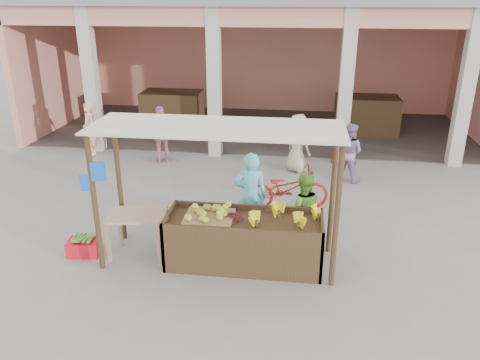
# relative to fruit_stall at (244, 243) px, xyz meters

# --- Properties ---
(ground) EXTENTS (60.00, 60.00, 0.00)m
(ground) POSITION_rel_fruit_stall_xyz_m (-0.50, 0.00, -0.40)
(ground) COLOR slate
(ground) RESTS_ON ground
(market_building) EXTENTS (14.40, 6.40, 4.20)m
(market_building) POSITION_rel_fruit_stall_xyz_m (-0.45, 8.93, 2.30)
(market_building) COLOR #E38E77
(market_building) RESTS_ON ground
(fruit_stall) EXTENTS (2.60, 0.95, 0.80)m
(fruit_stall) POSITION_rel_fruit_stall_xyz_m (0.00, 0.00, 0.00)
(fruit_stall) COLOR #49341D
(fruit_stall) RESTS_ON ground
(stall_awning) EXTENTS (4.09, 1.35, 2.39)m
(stall_awning) POSITION_rel_fruit_stall_xyz_m (-0.51, 0.06, 1.58)
(stall_awning) COLOR #49341D
(stall_awning) RESTS_ON ground
(banana_heap) EXTENTS (1.14, 0.62, 0.21)m
(banana_heap) POSITION_rel_fruit_stall_xyz_m (0.69, 0.04, 0.50)
(banana_heap) COLOR yellow
(banana_heap) RESTS_ON fruit_stall
(melon_tray) EXTENTS (0.81, 0.70, 0.21)m
(melon_tray) POSITION_rel_fruit_stall_xyz_m (-0.59, 0.01, 0.50)
(melon_tray) COLOR #996E4F
(melon_tray) RESTS_ON fruit_stall
(berry_heap) EXTENTS (0.44, 0.36, 0.14)m
(berry_heap) POSITION_rel_fruit_stall_xyz_m (-0.20, 0.04, 0.47)
(berry_heap) COLOR maroon
(berry_heap) RESTS_ON fruit_stall
(side_table) EXTENTS (1.10, 0.83, 0.81)m
(side_table) POSITION_rel_fruit_stall_xyz_m (-1.86, 0.04, 0.27)
(side_table) COLOR tan
(side_table) RESTS_ON ground
(papaya_pile) EXTENTS (0.63, 0.36, 0.18)m
(papaya_pile) POSITION_rel_fruit_stall_xyz_m (-1.86, 0.04, 0.50)
(papaya_pile) COLOR #448D2E
(papaya_pile) RESTS_ON side_table
(red_crate) EXTENTS (0.58, 0.45, 0.28)m
(red_crate) POSITION_rel_fruit_stall_xyz_m (-2.84, -0.06, -0.26)
(red_crate) COLOR red
(red_crate) RESTS_ON ground
(plantain_bundle) EXTENTS (0.41, 0.29, 0.08)m
(plantain_bundle) POSITION_rel_fruit_stall_xyz_m (-2.84, -0.06, -0.08)
(plantain_bundle) COLOR #588F34
(plantain_bundle) RESTS_ON red_crate
(produce_sacks) EXTENTS (1.01, 0.76, 0.61)m
(produce_sacks) POSITION_rel_fruit_stall_xyz_m (2.08, 5.33, -0.09)
(produce_sacks) COLOR maroon
(produce_sacks) RESTS_ON ground
(vendor_blue) EXTENTS (0.70, 0.53, 1.79)m
(vendor_blue) POSITION_rel_fruit_stall_xyz_m (0.00, 0.96, 0.50)
(vendor_blue) COLOR #5FCDEF
(vendor_blue) RESTS_ON ground
(vendor_green) EXTENTS (0.75, 0.48, 1.48)m
(vendor_green) POSITION_rel_fruit_stall_xyz_m (0.96, 0.75, 0.34)
(vendor_green) COLOR #64B132
(vendor_green) RESTS_ON ground
(motorcycle) EXTENTS (0.99, 1.95, 0.97)m
(motorcycle) POSITION_rel_fruit_stall_xyz_m (0.64, 2.27, 0.09)
(motorcycle) COLOR #9D1A12
(motorcycle) RESTS_ON ground
(shopper_b) EXTENTS (1.10, 0.97, 1.66)m
(shopper_b) POSITION_rel_fruit_stall_xyz_m (-2.81, 4.84, 0.43)
(shopper_b) COLOR #C6858D
(shopper_b) RESTS_ON ground
(shopper_c) EXTENTS (0.94, 0.94, 1.67)m
(shopper_c) POSITION_rel_fruit_stall_xyz_m (0.82, 4.61, 0.44)
(shopper_c) COLOR tan
(shopper_c) RESTS_ON ground
(shopper_e) EXTENTS (0.71, 0.72, 1.55)m
(shopper_e) POSITION_rel_fruit_stall_xyz_m (-5.04, 5.28, 0.37)
(shopper_e) COLOR #EBB680
(shopper_e) RESTS_ON ground
(shopper_f) EXTENTS (0.89, 0.76, 1.58)m
(shopper_f) POSITION_rel_fruit_stall_xyz_m (2.05, 4.14, 0.39)
(shopper_f) COLOR #92749D
(shopper_f) RESTS_ON ground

